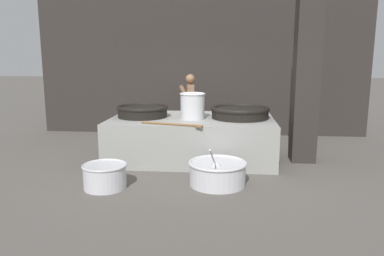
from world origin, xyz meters
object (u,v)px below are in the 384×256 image
giant_wok_near (143,111)px  cook (190,106)px  prep_bowl_meat (105,175)px  prep_bowl_vegetables (218,172)px  stock_pot (193,106)px  giant_wok_far (240,112)px

giant_wok_near → cook: size_ratio=0.63×
prep_bowl_meat → prep_bowl_vegetables: bearing=10.1°
stock_pot → cook: (-0.21, 1.57, -0.21)m
stock_pot → prep_bowl_meat: stock_pot is taller
cook → prep_bowl_meat: (-1.01, -3.31, -0.67)m
prep_bowl_vegetables → prep_bowl_meat: size_ratio=1.74×
cook → giant_wok_far: bearing=120.3°
giant_wok_near → giant_wok_far: bearing=1.0°
giant_wok_near → giant_wok_far: size_ratio=0.88×
prep_bowl_vegetables → prep_bowl_meat: bearing=-169.9°
giant_wok_near → cook: (0.82, 1.43, -0.08)m
giant_wok_far → stock_pot: 0.95m
prep_bowl_vegetables → prep_bowl_meat: prep_bowl_vegetables is taller
stock_pot → cook: size_ratio=0.31×
stock_pot → prep_bowl_vegetables: stock_pot is taller
prep_bowl_meat → stock_pot: bearing=55.0°
stock_pot → prep_bowl_vegetables: bearing=-69.5°
cook → prep_bowl_vegetables: (0.74, -2.99, -0.67)m
cook → prep_bowl_vegetables: bearing=95.0°
giant_wok_far → stock_pot: stock_pot is taller
giant_wok_far → prep_bowl_meat: bearing=-138.3°
giant_wok_near → cook: bearing=60.1°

